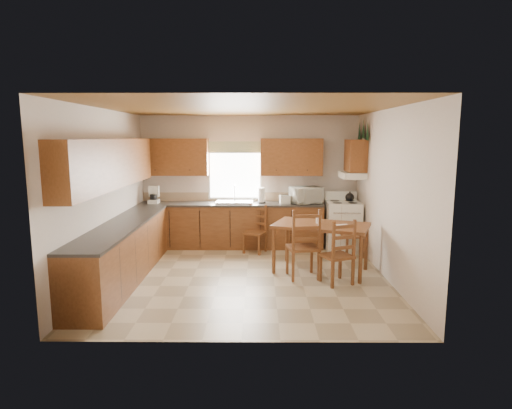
{
  "coord_description": "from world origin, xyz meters",
  "views": [
    {
      "loc": [
        0.19,
        -6.71,
        2.26
      ],
      "look_at": [
        0.15,
        0.3,
        1.15
      ],
      "focal_mm": 30.0,
      "sensor_mm": 36.0,
      "label": 1
    }
  ],
  "objects_px": {
    "dining_table": "(321,248)",
    "chair_far_right": "(353,232)",
    "stove": "(343,227)",
    "microwave": "(306,195)",
    "chair_near_right": "(337,252)",
    "chair_near_left": "(303,243)",
    "chair_far_left": "(255,229)"
  },
  "relations": [
    {
      "from": "stove",
      "to": "dining_table",
      "type": "distance_m",
      "value": 1.52
    },
    {
      "from": "microwave",
      "to": "chair_far_left",
      "type": "xyz_separation_m",
      "value": [
        -1.04,
        -0.4,
        -0.62
      ]
    },
    {
      "from": "dining_table",
      "to": "chair_near_left",
      "type": "height_order",
      "value": "chair_near_left"
    },
    {
      "from": "chair_near_right",
      "to": "stove",
      "type": "bearing_deg",
      "value": -126.71
    },
    {
      "from": "stove",
      "to": "chair_near_left",
      "type": "bearing_deg",
      "value": -118.46
    },
    {
      "from": "chair_near_left",
      "to": "chair_far_left",
      "type": "relative_size",
      "value": 1.22
    },
    {
      "from": "dining_table",
      "to": "chair_near_left",
      "type": "relative_size",
      "value": 1.35
    },
    {
      "from": "microwave",
      "to": "chair_near_left",
      "type": "distance_m",
      "value": 1.99
    },
    {
      "from": "dining_table",
      "to": "chair_far_right",
      "type": "height_order",
      "value": "chair_far_right"
    },
    {
      "from": "dining_table",
      "to": "chair_near_right",
      "type": "bearing_deg",
      "value": -54.01
    },
    {
      "from": "dining_table",
      "to": "chair_near_right",
      "type": "distance_m",
      "value": 0.62
    },
    {
      "from": "stove",
      "to": "chair_far_right",
      "type": "bearing_deg",
      "value": -74.56
    },
    {
      "from": "stove",
      "to": "microwave",
      "type": "bearing_deg",
      "value": 163.87
    },
    {
      "from": "chair_near_right",
      "to": "chair_far_left",
      "type": "distance_m",
      "value": 2.21
    },
    {
      "from": "microwave",
      "to": "dining_table",
      "type": "height_order",
      "value": "microwave"
    },
    {
      "from": "microwave",
      "to": "chair_far_left",
      "type": "bearing_deg",
      "value": 179.01
    },
    {
      "from": "dining_table",
      "to": "chair_far_right",
      "type": "relative_size",
      "value": 1.6
    },
    {
      "from": "stove",
      "to": "microwave",
      "type": "distance_m",
      "value": 0.97
    },
    {
      "from": "chair_far_left",
      "to": "chair_far_right",
      "type": "height_order",
      "value": "chair_far_right"
    },
    {
      "from": "dining_table",
      "to": "chair_near_right",
      "type": "xyz_separation_m",
      "value": [
        0.16,
        -0.59,
        0.1
      ]
    },
    {
      "from": "chair_far_right",
      "to": "stove",
      "type": "bearing_deg",
      "value": 95.93
    },
    {
      "from": "stove",
      "to": "chair_far_left",
      "type": "bearing_deg",
      "value": -172.77
    },
    {
      "from": "microwave",
      "to": "dining_table",
      "type": "xyz_separation_m",
      "value": [
        0.08,
        -1.61,
        -0.68
      ]
    },
    {
      "from": "chair_near_right",
      "to": "chair_far_left",
      "type": "bearing_deg",
      "value": -77.61
    },
    {
      "from": "dining_table",
      "to": "chair_far_right",
      "type": "xyz_separation_m",
      "value": [
        0.75,
        0.93,
        0.07
      ]
    },
    {
      "from": "microwave",
      "to": "stove",
      "type": "bearing_deg",
      "value": -39.87
    },
    {
      "from": "chair_near_right",
      "to": "chair_far_right",
      "type": "xyz_separation_m",
      "value": [
        0.58,
        1.52,
        -0.03
      ]
    },
    {
      "from": "microwave",
      "to": "chair_near_left",
      "type": "height_order",
      "value": "microwave"
    },
    {
      "from": "chair_near_left",
      "to": "dining_table",
      "type": "bearing_deg",
      "value": -147.86
    },
    {
      "from": "chair_near_left",
      "to": "chair_far_right",
      "type": "distance_m",
      "value": 1.64
    },
    {
      "from": "stove",
      "to": "chair_near_left",
      "type": "height_order",
      "value": "chair_near_left"
    },
    {
      "from": "microwave",
      "to": "chair_near_right",
      "type": "relative_size",
      "value": 0.55
    }
  ]
}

